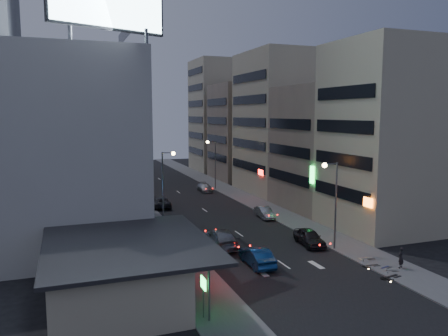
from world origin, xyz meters
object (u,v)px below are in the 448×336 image
road_car_silver (221,238)px  scooter_blue (388,260)px  parked_car_left (161,202)px  person (401,258)px  parked_car_right_far (205,188)px  scooter_silver_a (396,264)px  parked_car_right_mid (265,213)px  scooter_black_a (396,267)px  scooter_silver_b (373,251)px  road_car_blue (257,257)px  scooter_black_b (377,258)px  parked_car_right_near (309,237)px

road_car_silver → scooter_blue: size_ratio=3.57×
parked_car_left → person: (13.36, -29.78, 0.28)m
parked_car_right_far → scooter_silver_a: (3.60, -39.35, -0.04)m
parked_car_right_mid → parked_car_left: (-10.53, 10.16, 0.05)m
parked_car_left → parked_car_right_far: 13.08m
parked_car_right_far → scooter_black_a: 40.25m
parked_car_left → scooter_black_a: bearing=116.8°
scooter_silver_a → scooter_silver_b: (0.20, 3.11, 0.08)m
parked_car_left → road_car_blue: 25.15m
parked_car_right_mid → road_car_blue: 16.72m
road_car_blue → scooter_black_a: bearing=149.8°
parked_car_right_mid → scooter_black_b: (1.66, -18.26, -0.02)m
person → parked_car_right_mid: bearing=-108.3°
parked_car_left → scooter_silver_b: bearing=121.3°
parked_car_right_near → scooter_black_a: 9.48m
parked_car_left → road_car_silver: size_ratio=0.87×
scooter_silver_b → parked_car_right_far: bearing=16.7°
parked_car_right_mid → person: size_ratio=2.32×
scooter_black_b → person: bearing=-135.1°
parked_car_left → parked_car_right_far: parked_car_left is taller
road_car_blue → road_car_silver: bearing=-77.2°
parked_car_right_far → road_car_silver: size_ratio=0.77×
parked_car_right_near → person: (3.50, -8.22, 0.22)m
parked_car_right_far → scooter_black_a: (2.84, -40.15, 0.07)m
scooter_black_a → person: bearing=-64.3°
parked_car_right_mid → scooter_black_a: 20.69m
road_car_silver → scooter_black_a: bearing=135.0°
parked_car_right_mid → person: 19.83m
parked_car_right_near → scooter_silver_b: bearing=-53.5°
parked_car_right_near → parked_car_right_mid: size_ratio=1.13×
road_car_silver → person: (11.66, -10.64, 0.14)m
scooter_silver_b → scooter_blue: bearing=-174.8°
scooter_silver_a → scooter_black_a: bearing=148.3°
parked_car_right_near → parked_car_right_mid: bearing=93.0°
road_car_blue → scooter_black_b: 9.99m
parked_car_right_far → parked_car_left: bearing=-133.3°
parked_car_right_far → parked_car_right_near: bearing=-87.6°
parked_car_right_mid → scooter_blue: parked_car_right_mid is taller
person → scooter_black_a: 1.73m
scooter_black_a → scooter_blue: (0.76, 1.77, -0.10)m
road_car_silver → scooter_black_b: size_ratio=3.43×
parked_car_right_far → parked_car_right_mid: bearing=-84.9°
road_car_silver → scooter_black_b: bearing=142.1°
parked_car_left → road_car_silver: road_car_silver is taller
scooter_silver_a → scooter_silver_b: bearing=8.3°
parked_car_right_far → scooter_silver_b: parked_car_right_far is taller
parked_car_right_mid → scooter_black_a: scooter_black_a is taller
parked_car_right_near → road_car_blue: bearing=-147.6°
road_car_blue → scooter_silver_a: bearing=155.3°
parked_car_right_far → scooter_black_b: parked_car_right_far is taller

